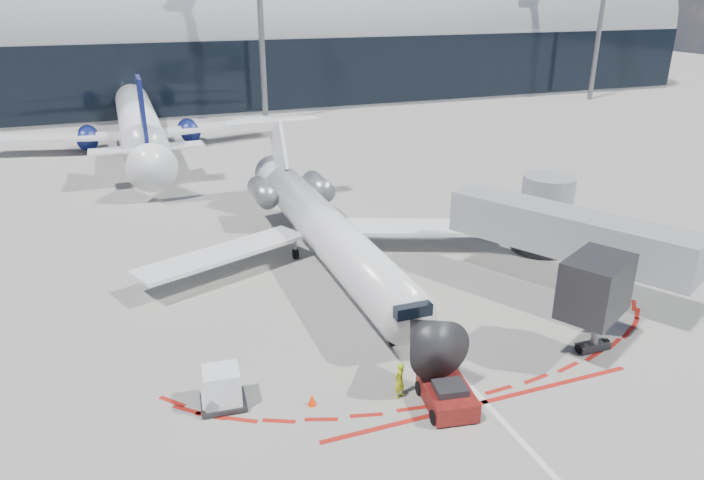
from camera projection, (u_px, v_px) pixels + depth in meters
name	position (u px, v px, depth m)	size (l,w,h in m)	color
ground	(376.00, 285.00, 35.27)	(260.00, 260.00, 0.00)	gray
apron_centerline	(363.00, 271.00, 37.01)	(0.25, 40.00, 0.01)	silver
apron_stop_bar	(485.00, 402.00, 25.27)	(14.00, 0.25, 0.01)	#9D1811
terminal_building	(200.00, 42.00, 88.59)	(150.00, 24.15, 24.00)	#979B9D
jet_bridge	(560.00, 231.00, 34.72)	(10.03, 15.20, 4.90)	gray
light_mast_centre	(261.00, 16.00, 73.98)	(0.70, 0.70, 25.00)	slate
light_mast_east	(602.00, 12.00, 90.25)	(0.70, 0.70, 25.00)	slate
regional_jet	(324.00, 227.00, 37.26)	(22.53, 27.78, 6.96)	white
pushback_tug	(447.00, 395.00, 24.88)	(2.28, 4.54, 1.16)	#570C0E
ramp_worker	(399.00, 380.00, 25.31)	(0.59, 0.38, 1.61)	#C5F619
uld_container	(222.00, 388.00, 24.77)	(1.89, 1.64, 1.66)	black
safety_cone_left	(312.00, 400.00, 25.02)	(0.36, 0.36, 0.50)	#FF3405
bg_airliner_1	(135.00, 93.00, 64.12)	(34.65, 36.69, 11.21)	white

